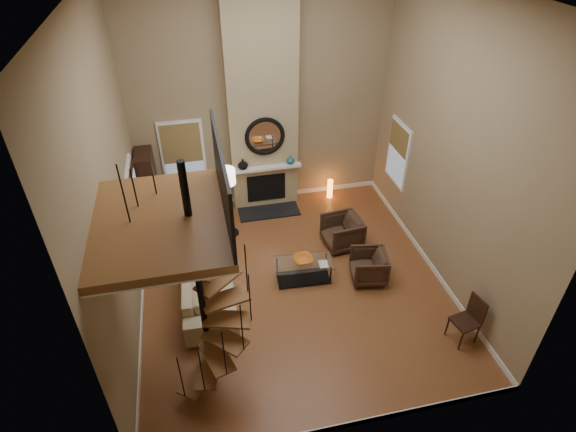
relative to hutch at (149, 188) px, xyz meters
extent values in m
cube|color=#9A5C31|center=(2.76, -2.82, -0.95)|extent=(6.00, 6.50, 0.01)
cube|color=#978361|center=(2.76, 0.43, 1.80)|extent=(6.00, 0.02, 5.50)
cube|color=#978361|center=(2.76, -6.07, 1.80)|extent=(6.00, 0.02, 5.50)
cube|color=#978361|center=(-0.24, -2.82, 1.80)|extent=(0.02, 6.50, 5.50)
cube|color=#978361|center=(5.76, -2.82, 1.80)|extent=(0.02, 6.50, 5.50)
cube|color=white|center=(2.76, 0.42, -0.89)|extent=(6.00, 0.02, 0.12)
cube|color=white|center=(2.76, -6.06, -0.89)|extent=(6.00, 0.02, 0.12)
cube|color=white|center=(-0.23, -2.82, -0.89)|extent=(0.02, 6.50, 0.12)
cube|color=white|center=(5.75, -2.82, -0.89)|extent=(0.02, 6.50, 0.12)
cube|color=tan|center=(2.76, 0.24, 1.80)|extent=(1.60, 0.38, 5.50)
cube|color=black|center=(2.76, -0.25, -0.93)|extent=(1.50, 0.60, 0.04)
cube|color=black|center=(2.76, 0.04, -0.40)|extent=(0.95, 0.02, 0.72)
cube|color=white|center=(2.76, -0.04, 0.20)|extent=(1.70, 0.18, 0.06)
torus|color=black|center=(2.76, 0.02, 1.00)|extent=(0.94, 0.10, 0.94)
cylinder|color=white|center=(2.76, 0.03, 1.00)|extent=(0.80, 0.01, 0.80)
imported|color=black|center=(2.21, 0.00, 0.35)|extent=(0.24, 0.24, 0.25)
imported|color=#1C5A63|center=(3.36, 0.00, 0.33)|extent=(0.20, 0.20, 0.21)
cube|color=white|center=(0.86, 0.41, 0.65)|extent=(1.02, 0.04, 1.52)
cube|color=#8C9EB2|center=(0.86, 0.38, 0.65)|extent=(0.90, 0.01, 1.40)
cube|color=olive|center=(0.86, 0.37, 0.86)|extent=(0.90, 0.01, 0.98)
cube|color=white|center=(5.74, -0.82, 0.65)|extent=(0.04, 1.02, 1.52)
cube|color=#8C9EB2|center=(5.72, -0.82, 0.65)|extent=(0.01, 0.90, 1.40)
cube|color=olive|center=(5.70, -0.82, 1.03)|extent=(0.01, 0.90, 0.63)
cube|color=white|center=(-0.21, -1.02, 0.10)|extent=(0.06, 1.05, 2.16)
cube|color=black|center=(-0.17, -1.02, 0.07)|extent=(0.05, 0.90, 2.05)
cube|color=#8C9EB2|center=(-0.14, -1.02, 0.50)|extent=(0.01, 0.60, 0.90)
cube|color=brown|center=(0.61, -4.62, 2.23)|extent=(1.70, 2.20, 0.12)
cube|color=white|center=(0.61, -4.62, 2.16)|extent=(1.70, 2.20, 0.03)
cube|color=black|center=(1.43, -4.62, 2.76)|extent=(0.04, 2.20, 0.94)
cylinder|color=black|center=(0.96, -4.62, 1.06)|extent=(0.10, 0.10, 4.02)
cube|color=brown|center=(0.74, -4.91, -0.69)|extent=(0.71, 0.78, 0.04)
cylinder|color=black|center=(0.52, -5.19, -0.22)|extent=(0.02, 0.02, 0.94)
cube|color=brown|center=(0.90, -4.98, -0.43)|extent=(0.46, 0.77, 0.04)
cylinder|color=black|center=(0.84, -5.33, 0.04)|extent=(0.02, 0.02, 0.94)
cube|color=brown|center=(1.07, -4.97, -0.17)|extent=(0.55, 0.79, 0.04)
cylinder|color=black|center=(1.19, -5.31, 0.30)|extent=(0.02, 0.02, 0.94)
cube|color=brown|center=(1.22, -4.87, 0.09)|extent=(0.75, 0.74, 0.04)
cylinder|color=black|center=(1.48, -5.12, 0.56)|extent=(0.02, 0.02, 0.94)
cube|color=brown|center=(1.31, -4.72, 0.35)|extent=(0.79, 0.53, 0.04)
cylinder|color=black|center=(1.66, -4.82, 0.82)|extent=(0.02, 0.02, 0.94)
cube|color=brown|center=(1.32, -4.55, 0.61)|extent=(0.77, 0.48, 0.04)
cylinder|color=black|center=(1.67, -4.47, 1.08)|extent=(0.02, 0.02, 0.94)
cube|color=brown|center=(1.24, -4.39, 0.87)|extent=(0.77, 0.72, 0.04)
cylinder|color=black|center=(1.51, -4.16, 1.34)|extent=(0.02, 0.02, 0.94)
cube|color=brown|center=(1.10, -4.29, 1.13)|extent=(0.58, 0.79, 0.04)
cylinder|color=black|center=(1.23, -3.96, 1.60)|extent=(0.02, 0.02, 0.94)
cube|color=brown|center=(0.93, -4.26, 1.39)|extent=(0.41, 0.75, 0.04)
cylinder|color=black|center=(0.89, -3.91, 1.86)|extent=(0.02, 0.02, 0.94)
cube|color=brown|center=(0.76, -4.32, 1.65)|extent=(0.68, 0.79, 0.04)
cylinder|color=black|center=(0.56, -4.03, 2.12)|extent=(0.02, 0.02, 0.94)
cube|color=brown|center=(0.65, -4.45, 1.91)|extent=(0.80, 0.64, 0.04)
cylinder|color=black|center=(0.33, -4.28, 2.38)|extent=(0.02, 0.02, 0.94)
cube|color=brown|center=(0.60, -4.62, 2.17)|extent=(0.72, 0.34, 0.04)
cylinder|color=black|center=(0.24, -4.62, 2.64)|extent=(0.02, 0.02, 0.94)
cube|color=black|center=(0.00, 0.00, 0.00)|extent=(0.38, 0.80, 1.79)
imported|color=#C1B186|center=(1.07, -2.88, -0.55)|extent=(1.07, 2.51, 0.72)
imported|color=#402A1D|center=(4.20, -1.85, -0.60)|extent=(0.88, 0.86, 0.73)
imported|color=#402A1D|center=(4.37, -3.08, -0.60)|extent=(0.82, 0.81, 0.65)
cube|color=silver|center=(3.01, -2.78, -0.51)|extent=(1.21, 0.66, 0.02)
cube|color=black|center=(3.01, -2.78, -0.92)|extent=(1.11, 0.56, 0.01)
cylinder|color=black|center=(2.48, -2.96, -0.73)|extent=(0.03, 0.03, 0.43)
cylinder|color=black|center=(3.51, -3.03, -0.73)|extent=(0.03, 0.03, 0.43)
cylinder|color=black|center=(2.51, -2.53, -0.73)|extent=(0.03, 0.03, 0.43)
cylinder|color=black|center=(3.54, -2.59, -0.73)|extent=(0.03, 0.03, 0.43)
imported|color=orange|center=(3.01, -2.73, -0.45)|extent=(0.39, 0.39, 0.10)
imported|color=gray|center=(3.36, -2.93, -0.49)|extent=(0.20, 0.26, 0.02)
cylinder|color=black|center=(1.73, -0.90, -0.93)|extent=(0.38, 0.38, 0.03)
cylinder|color=black|center=(1.73, -0.90, -0.15)|extent=(0.04, 0.04, 1.62)
cylinder|color=#F2E5C6|center=(1.73, -0.90, 0.60)|extent=(0.42, 0.42, 0.34)
cylinder|color=orange|center=(4.44, 0.09, -0.70)|extent=(0.14, 0.14, 0.51)
cube|color=black|center=(5.38, -4.91, -0.51)|extent=(0.47, 0.47, 0.05)
cube|color=black|center=(5.58, -4.87, -0.25)|extent=(0.11, 0.38, 0.48)
cylinder|color=black|center=(5.24, -5.12, -0.74)|extent=(0.04, 0.04, 0.38)
cylinder|color=black|center=(5.59, -5.05, -0.74)|extent=(0.04, 0.04, 0.38)
cylinder|color=black|center=(5.17, -4.77, -0.74)|extent=(0.04, 0.04, 0.38)
cylinder|color=black|center=(5.52, -4.70, -0.74)|extent=(0.04, 0.04, 0.38)
camera|label=1|loc=(1.15, -9.62, 5.73)|focal=28.93mm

